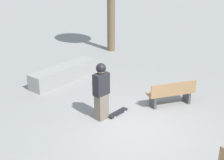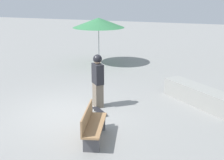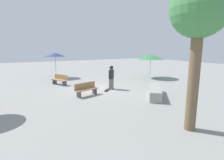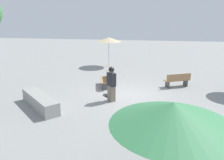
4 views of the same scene
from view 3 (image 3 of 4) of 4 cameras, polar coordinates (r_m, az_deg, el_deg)
ground_plane at (r=13.38m, az=-4.86°, el=-2.79°), size 60.00×60.00×0.00m
skater_main at (r=12.97m, az=-0.22°, el=1.14°), size 0.51×0.52×1.78m
skateboard at (r=12.70m, az=-1.67°, el=-3.22°), size 0.72×0.70×0.07m
concrete_ledge at (r=11.45m, az=13.88°, el=-3.79°), size 2.68×2.49×0.60m
bench_near at (r=11.40m, az=-8.38°, el=-3.01°), size 0.83×1.66×0.85m
bench_far at (r=15.26m, az=-16.67°, el=0.07°), size 1.63×1.09×0.85m
shade_umbrella_navy at (r=18.83m, az=-18.11°, el=7.87°), size 2.10×2.10×2.57m
shade_umbrella_green at (r=18.25m, az=12.47°, el=7.41°), size 2.68×2.68×2.42m
palm_tree_left at (r=6.98m, az=26.61°, el=18.79°), size 2.00×2.00×5.36m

